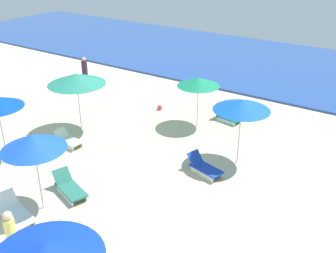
# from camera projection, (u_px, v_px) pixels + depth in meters

# --- Properties ---
(ocean) EXTENTS (60.00, 11.98, 0.12)m
(ocean) POSITION_uv_depth(u_px,v_px,m) (318.00, 73.00, 25.25)
(ocean) COLOR #254995
(ocean) RESTS_ON ground_plane
(umbrella_1) EXTENTS (2.47, 2.47, 2.28)m
(umbrella_1) POSITION_uv_depth(u_px,v_px,m) (45.00, 252.00, 8.32)
(umbrella_1) COLOR silver
(umbrella_1) RESTS_ON ground_plane
(umbrella_2) EXTENTS (1.87, 1.87, 2.31)m
(umbrella_2) POSITION_uv_depth(u_px,v_px,m) (198.00, 82.00, 17.63)
(umbrella_2) COLOR silver
(umbrella_2) RESTS_ON ground_plane
(lounge_chair_2_0) EXTENTS (1.31, 0.74, 0.60)m
(lounge_chair_2_0) POSITION_uv_depth(u_px,v_px,m) (227.00, 117.00, 18.91)
(lounge_chair_2_0) COLOR silver
(lounge_chair_2_0) RESTS_ON ground_plane
(umbrella_4) EXTENTS (1.98, 1.98, 2.64)m
(umbrella_4) POSITION_uv_depth(u_px,v_px,m) (33.00, 142.00, 12.01)
(umbrella_4) COLOR silver
(umbrella_4) RESTS_ON ground_plane
(lounge_chair_4_0) EXTENTS (1.62, 0.96, 0.72)m
(lounge_chair_4_0) POSITION_uv_depth(u_px,v_px,m) (15.00, 213.00, 12.43)
(lounge_chair_4_0) COLOR silver
(lounge_chair_4_0) RESTS_ON ground_plane
(lounge_chair_4_1) EXTENTS (1.62, 1.04, 0.69)m
(lounge_chair_4_1) POSITION_uv_depth(u_px,v_px,m) (69.00, 188.00, 13.65)
(lounge_chair_4_1) COLOR silver
(lounge_chair_4_1) RESTS_ON ground_plane
(umbrella_5) EXTENTS (2.09, 2.09, 2.60)m
(umbrella_5) POSITION_uv_depth(u_px,v_px,m) (242.00, 105.00, 14.56)
(umbrella_5) COLOR silver
(umbrella_5) RESTS_ON ground_plane
(lounge_chair_5_0) EXTENTS (1.49, 0.89, 0.69)m
(lounge_chair_5_0) POSITION_uv_depth(u_px,v_px,m) (204.00, 167.00, 14.80)
(lounge_chair_5_0) COLOR silver
(lounge_chair_5_0) RESTS_ON ground_plane
(umbrella_6) EXTENTS (2.46, 2.46, 2.69)m
(umbrella_6) POSITION_uv_depth(u_px,v_px,m) (76.00, 79.00, 16.98)
(umbrella_6) COLOR silver
(umbrella_6) RESTS_ON ground_plane
(lounge_chair_6_0) EXTENTS (1.27, 0.66, 0.61)m
(lounge_chair_6_0) POSITION_uv_depth(u_px,v_px,m) (68.00, 140.00, 16.76)
(lounge_chair_6_0) COLOR silver
(lounge_chair_6_0) RESTS_ON ground_plane
(beachgoer_0) EXTENTS (0.38, 0.38, 1.59)m
(beachgoer_0) POSITION_uv_depth(u_px,v_px,m) (85.00, 71.00, 23.34)
(beachgoer_0) COLOR #31203B
(beachgoer_0) RESTS_ON ground_plane
(beachgoer_2) EXTENTS (0.38, 0.38, 1.61)m
(beachgoer_2) POSITION_uv_depth(u_px,v_px,m) (12.00, 237.00, 10.65)
(beachgoer_2) COLOR #F7F076
(beachgoer_2) RESTS_ON ground_plane
(beach_ball_2) EXTENTS (0.24, 0.24, 0.24)m
(beach_ball_2) POSITION_uv_depth(u_px,v_px,m) (160.00, 107.00, 20.16)
(beach_ball_2) COLOR #DC2C46
(beach_ball_2) RESTS_ON ground_plane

